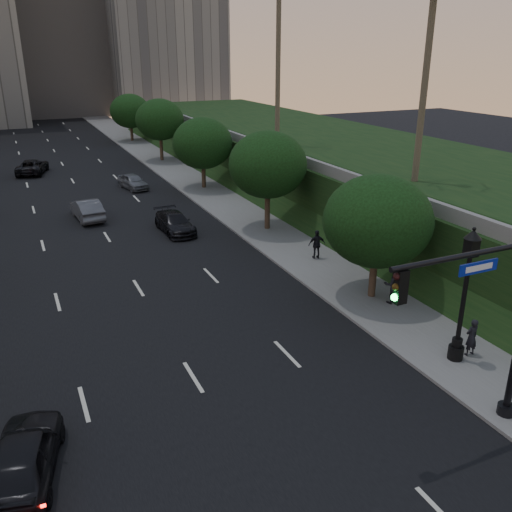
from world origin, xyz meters
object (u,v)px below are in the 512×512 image
sedan_near_right (175,223)px  sedan_far_right (133,181)px  pedestrian_b (393,285)px  pedestrian_c (317,244)px  traffic_signal_mast (498,327)px  sedan_near_left (23,457)px  street_lamp (463,302)px  pedestrian_a (472,337)px  sedan_far_left (32,166)px  sedan_mid_left (87,209)px

sedan_near_right → sedan_far_right: bearing=87.3°
sedan_near_right → pedestrian_b: 16.51m
sedan_near_right → pedestrian_c: size_ratio=2.65×
traffic_signal_mast → sedan_near_left: 14.50m
street_lamp → pedestrian_a: bearing=-0.2°
sedan_far_left → pedestrian_a: pedestrian_a is taller
traffic_signal_mast → sedan_far_left: traffic_signal_mast is taller
sedan_mid_left → sedan_far_left: bearing=-86.8°
sedan_near_left → pedestrian_c: bearing=-131.8°
sedan_far_left → sedan_near_right: 25.06m
sedan_near_right → street_lamp: bearing=-77.4°
sedan_far_right → traffic_signal_mast: bearing=-97.4°
sedan_mid_left → street_lamp: bearing=106.7°
pedestrian_a → pedestrian_c: size_ratio=0.91×
street_lamp → pedestrian_b: size_ratio=2.96×
sedan_near_left → sedan_far_left: sedan_near_left is taller
sedan_near_left → street_lamp: bearing=-168.0°
sedan_far_left → pedestrian_a: 46.38m
sedan_far_left → sedan_far_right: bearing=141.8°
sedan_near_left → sedan_mid_left: 26.24m
pedestrian_c → sedan_far_left: bearing=-55.1°
street_lamp → pedestrian_a: (0.74, -0.00, -1.70)m
sedan_near_left → sedan_far_left: 44.07m
traffic_signal_mast → pedestrian_a: (2.83, 3.37, -2.74)m
sedan_far_left → pedestrian_b: bearing=125.0°
sedan_near_right → pedestrian_a: (6.11, -20.42, 0.27)m
pedestrian_a → sedan_far_left: bearing=-72.1°
sedan_far_left → pedestrian_c: bearing=128.2°
sedan_near_left → sedan_near_right: bearing=-104.3°
street_lamp → sedan_near_left: bearing=178.8°
sedan_mid_left → pedestrian_b: (11.23, -20.84, 0.34)m
traffic_signal_mast → sedan_far_right: traffic_signal_mast is taller
traffic_signal_mast → street_lamp: size_ratio=1.25×
sedan_near_right → pedestrian_b: (6.29, -15.26, 0.44)m
pedestrian_a → sedan_mid_left: bearing=-66.3°
pedestrian_a → sedan_near_right: bearing=-72.6°
pedestrian_b → sedan_far_left: bearing=-46.1°
sedan_mid_left → sedan_far_right: bearing=-127.9°
sedan_near_left → pedestrian_b: size_ratio=2.37×
traffic_signal_mast → sedan_near_right: (-3.29, 23.80, -3.01)m
sedan_mid_left → sedan_near_left: bearing=73.0°
pedestrian_a → pedestrian_b: pedestrian_b is taller
sedan_near_left → traffic_signal_mast: bearing=178.0°
pedestrian_b → sedan_far_right: bearing=-53.5°
pedestrian_b → pedestrian_c: size_ratio=1.10×
sedan_mid_left → sedan_near_right: sedan_mid_left is taller
sedan_near_left → sedan_far_right: (10.56, 33.50, -0.10)m
sedan_far_right → pedestrian_a: bearing=-92.2°
sedan_far_left → sedan_near_left: bearing=101.8°
sedan_near_left → sedan_far_right: sedan_near_left is taller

